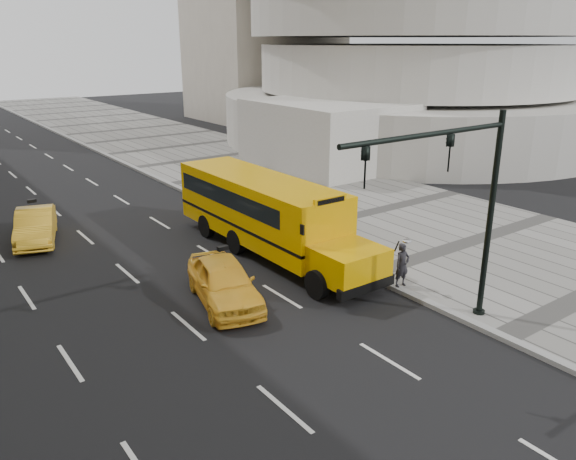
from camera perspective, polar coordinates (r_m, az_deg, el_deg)
ground at (r=22.08m, az=-13.61°, el=-3.70°), size 140.00×140.00×0.00m
sidewalk_museum at (r=28.47m, az=9.11°, el=1.85°), size 12.00×140.00×0.15m
curb_museum at (r=24.74m, az=-0.79°, el=-0.51°), size 0.30×140.00×0.15m
school_bus at (r=22.70m, az=-2.55°, el=2.17°), size 2.96×11.56×3.19m
taxi_near at (r=18.49m, az=-6.51°, el=-5.26°), size 2.76×4.66×1.49m
taxi_far at (r=26.28m, az=-24.27°, el=0.38°), size 2.64×4.49×1.40m
pedestrian at (r=19.62m, az=11.52°, el=-3.51°), size 0.61×0.44×1.55m
traffic_signal at (r=16.22m, az=17.33°, el=3.10°), size 6.18×0.36×6.40m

